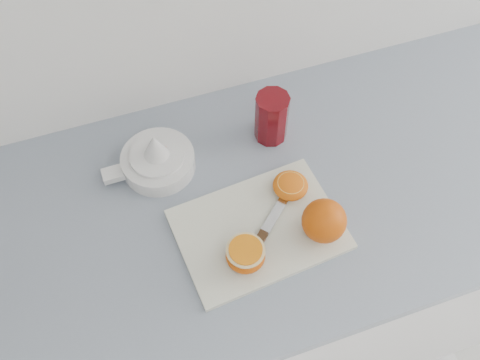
# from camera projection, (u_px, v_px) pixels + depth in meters

# --- Properties ---
(counter) EXTENTS (2.63, 0.64, 0.89)m
(counter) POSITION_uv_depth(u_px,v_px,m) (263.00, 276.00, 1.47)
(counter) COLOR white
(counter) RESTS_ON ground
(cutting_board) EXTENTS (0.33, 0.25, 0.01)m
(cutting_board) POSITION_uv_depth(u_px,v_px,m) (259.00, 229.00, 1.05)
(cutting_board) COLOR beige
(cutting_board) RESTS_ON counter
(whole_orange) EXTENTS (0.09, 0.09, 0.09)m
(whole_orange) POSITION_uv_depth(u_px,v_px,m) (324.00, 221.00, 1.00)
(whole_orange) COLOR #C84C10
(whole_orange) RESTS_ON cutting_board
(half_orange) EXTENTS (0.07, 0.07, 0.05)m
(half_orange) POSITION_uv_depth(u_px,v_px,m) (245.00, 255.00, 0.98)
(half_orange) COLOR #C84C10
(half_orange) RESTS_ON cutting_board
(squeezed_shell) EXTENTS (0.07, 0.07, 0.03)m
(squeezed_shell) POSITION_uv_depth(u_px,v_px,m) (290.00, 185.00, 1.08)
(squeezed_shell) COLOR #DB5D0D
(squeezed_shell) RESTS_ON cutting_board
(paring_knife) EXTENTS (0.17, 0.15, 0.01)m
(paring_knife) POSITION_uv_depth(u_px,v_px,m) (258.00, 243.00, 1.02)
(paring_knife) COLOR #492A14
(paring_knife) RESTS_ON cutting_board
(citrus_juicer) EXTENTS (0.19, 0.15, 0.10)m
(citrus_juicer) POSITION_uv_depth(u_px,v_px,m) (157.00, 159.00, 1.11)
(citrus_juicer) COLOR white
(citrus_juicer) RESTS_ON counter
(red_tumbler) EXTENTS (0.07, 0.07, 0.12)m
(red_tumbler) POSITION_uv_depth(u_px,v_px,m) (271.00, 119.00, 1.14)
(red_tumbler) COLOR #640B11
(red_tumbler) RESTS_ON counter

